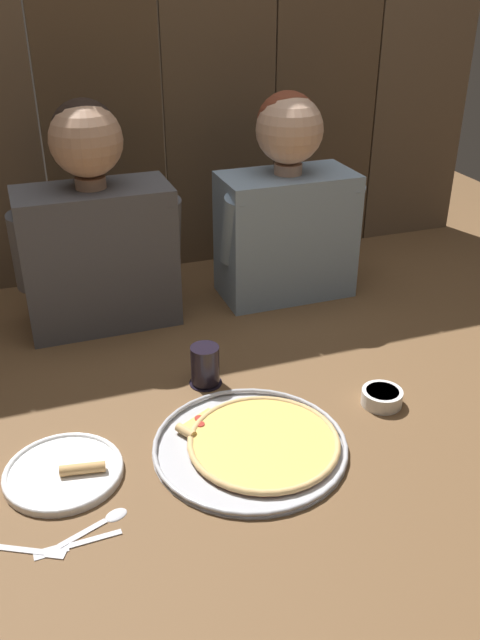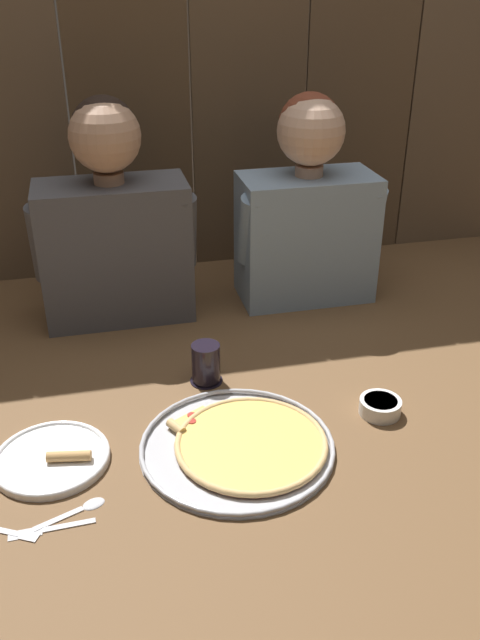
# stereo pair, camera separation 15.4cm
# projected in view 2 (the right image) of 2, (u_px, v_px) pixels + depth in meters

# --- Properties ---
(ground_plane) EXTENTS (3.20, 3.20, 0.00)m
(ground_plane) POSITION_uv_depth(u_px,v_px,m) (261.00, 407.00, 1.54)
(ground_plane) COLOR brown
(pizza_tray) EXTENTS (0.41, 0.41, 0.03)m
(pizza_tray) POSITION_uv_depth(u_px,v_px,m) (243.00, 444.00, 1.41)
(pizza_tray) COLOR #B2B2B7
(pizza_tray) RESTS_ON ground
(dinner_plate) EXTENTS (0.24, 0.24, 0.03)m
(dinner_plate) POSITION_uv_depth(u_px,v_px,m) (52.00, 458.00, 1.37)
(dinner_plate) COLOR white
(dinner_plate) RESTS_ON ground
(drinking_glass) EXTENTS (0.08, 0.08, 0.10)m
(drinking_glass) POSITION_uv_depth(u_px,v_px,m) (206.00, 364.00, 1.62)
(drinking_glass) COLOR black
(drinking_glass) RESTS_ON ground
(dipping_bowl) EXTENTS (0.09, 0.09, 0.04)m
(dipping_bowl) POSITION_uv_depth(u_px,v_px,m) (380.00, 406.00, 1.51)
(dipping_bowl) COLOR white
(dipping_bowl) RESTS_ON ground
(table_fork) EXTENTS (0.12, 0.08, 0.01)m
(table_fork) POSITION_uv_depth(u_px,v_px,m) (9.00, 532.00, 1.20)
(table_fork) COLOR silver
(table_fork) RESTS_ON ground
(table_knife) EXTENTS (0.16, 0.02, 0.01)m
(table_knife) POSITION_uv_depth(u_px,v_px,m) (51.00, 528.00, 1.21)
(table_knife) COLOR silver
(table_knife) RESTS_ON ground
(table_spoon) EXTENTS (0.14, 0.07, 0.01)m
(table_spoon) POSITION_uv_depth(u_px,v_px,m) (82.00, 507.00, 1.25)
(table_spoon) COLOR silver
(table_spoon) RESTS_ON ground
(diner_left) EXTENTS (0.44, 0.20, 0.61)m
(diner_left) POSITION_uv_depth(u_px,v_px,m) (113.00, 223.00, 1.82)
(diner_left) COLOR #4C4C51
(diner_left) RESTS_ON ground
(diner_right) EXTENTS (0.43, 0.21, 0.60)m
(diner_right) POSITION_uv_depth(u_px,v_px,m) (307.00, 209.00, 1.93)
(diner_right) COLOR #849EB7
(diner_right) RESTS_ON ground
(wooden_backdrop_wall) EXTENTS (2.19, 0.03, 1.22)m
(wooden_backdrop_wall) POSITION_uv_depth(u_px,v_px,m) (189.00, 74.00, 2.00)
(wooden_backdrop_wall) COLOR brown
(wooden_backdrop_wall) RESTS_ON ground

